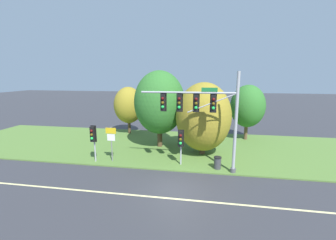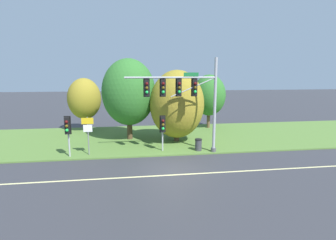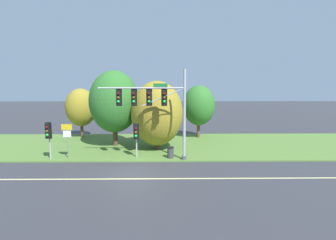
% 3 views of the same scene
% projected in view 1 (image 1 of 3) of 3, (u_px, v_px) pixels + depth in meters
% --- Properties ---
extents(ground_plane, '(160.00, 160.00, 0.00)m').
position_uv_depth(ground_plane, '(175.00, 188.00, 14.13)').
color(ground_plane, '#333338').
extents(lane_stripe, '(36.00, 0.16, 0.01)m').
position_uv_depth(lane_stripe, '(173.00, 199.00, 12.97)').
color(lane_stripe, beige).
rests_on(lane_stripe, ground).
extents(grass_verge, '(48.00, 11.50, 0.10)m').
position_uv_depth(grass_verge, '(187.00, 147.00, 22.10)').
color(grass_verge, '#517533').
rests_on(grass_verge, ground).
extents(traffic_signal_mast, '(6.91, 0.49, 7.17)m').
position_uv_depth(traffic_signal_mast, '(203.00, 110.00, 15.74)').
color(traffic_signal_mast, '#9EA0A5').
rests_on(traffic_signal_mast, grass_verge).
extents(pedestrian_signal_near_kerb, '(0.46, 0.55, 2.82)m').
position_uv_depth(pedestrian_signal_near_kerb, '(181.00, 141.00, 17.14)').
color(pedestrian_signal_near_kerb, '#9EA0A5').
rests_on(pedestrian_signal_near_kerb, grass_verge).
extents(pedestrian_signal_further_along, '(0.46, 0.55, 3.02)m').
position_uv_depth(pedestrian_signal_further_along, '(93.00, 136.00, 17.73)').
color(pedestrian_signal_further_along, '#9EA0A5').
rests_on(pedestrian_signal_further_along, grass_verge).
extents(route_sign_post, '(0.86, 0.08, 2.86)m').
position_uv_depth(route_sign_post, '(111.00, 139.00, 17.96)').
color(route_sign_post, slate).
rests_on(route_sign_post, grass_verge).
extents(tree_nearest_road, '(3.44, 3.44, 5.56)m').
position_uv_depth(tree_nearest_road, '(129.00, 105.00, 26.53)').
color(tree_nearest_road, '#4C3823').
rests_on(tree_nearest_road, grass_verge).
extents(tree_left_of_mast, '(4.82, 4.82, 7.36)m').
position_uv_depth(tree_left_of_mast, '(160.00, 103.00, 21.35)').
color(tree_left_of_mast, '#4C3823').
rests_on(tree_left_of_mast, grass_verge).
extents(tree_behind_signpost, '(4.78, 4.78, 6.33)m').
position_uv_depth(tree_behind_signpost, '(203.00, 117.00, 19.49)').
color(tree_behind_signpost, '#4C3823').
rests_on(tree_behind_signpost, grass_verge).
extents(tree_mid_verge, '(3.62, 3.62, 5.92)m').
position_uv_depth(tree_mid_verge, '(248.00, 106.00, 23.91)').
color(tree_mid_verge, brown).
rests_on(tree_mid_verge, grass_verge).
extents(trash_bin, '(0.56, 0.56, 0.93)m').
position_uv_depth(trash_bin, '(217.00, 163.00, 16.79)').
color(trash_bin, '#38383D').
rests_on(trash_bin, grass_verge).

